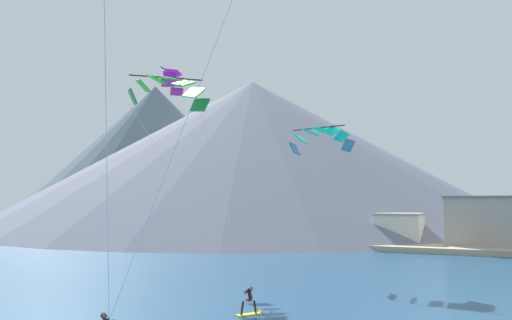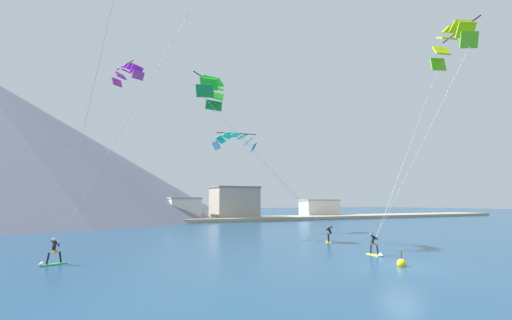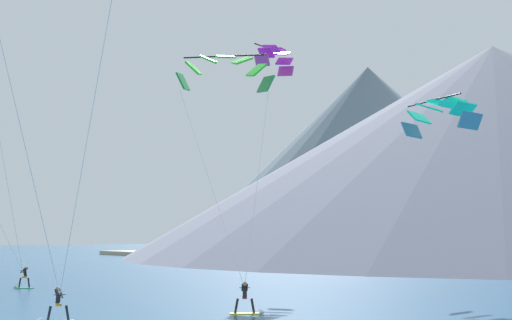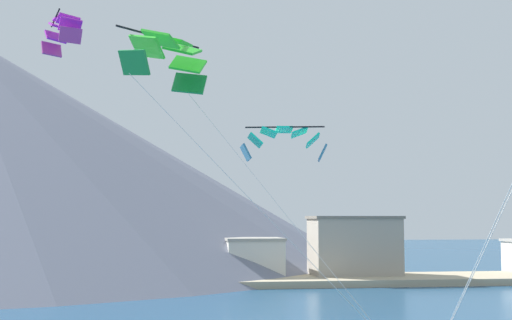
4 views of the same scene
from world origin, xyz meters
name	(u,v)px [view 4 (image 4 of 4)]	position (x,y,z in m)	size (l,w,h in m)	color
parafoil_kite_near_trail	(169,56)	(-4.61, 18.40, 14.68)	(11.94, 8.49, 14.51)	#1A8D3C
parafoil_kite_distant_high_outer	(62,30)	(-11.04, 28.00, 18.31)	(2.97, 4.73, 2.04)	#B63C97
parafoil_kite_distant_low_drift	(284,140)	(3.35, 30.44, 11.98)	(5.93, 2.29, 2.30)	teal
shoreline_strip	(207,282)	(0.00, 55.73, 0.35)	(180.00, 10.00, 0.70)	tan
shore_building_harbour_front	(253,259)	(5.19, 58.99, 2.32)	(6.14, 6.26, 4.63)	silver
shore_building_quay_west	(354,249)	(15.89, 57.63, 3.48)	(9.47, 5.87, 6.94)	#A89E8E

